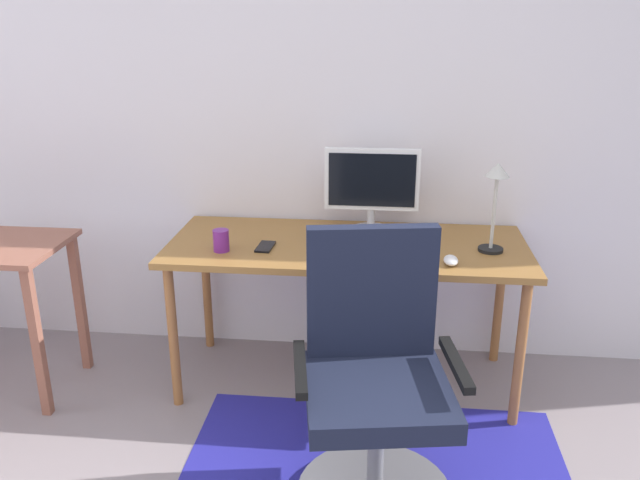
{
  "coord_description": "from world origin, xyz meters",
  "views": [
    {
      "loc": [
        0.02,
        -1.0,
        1.72
      ],
      "look_at": [
        -0.25,
        1.54,
        0.82
      ],
      "focal_mm": 36.39,
      "sensor_mm": 36.0,
      "label": 1
    }
  ],
  "objects": [
    {
      "name": "computer_mouse",
      "position": [
        0.3,
        1.58,
        0.74
      ],
      "size": [
        0.06,
        0.1,
        0.03
      ],
      "primitive_type": "ellipsoid",
      "color": "white",
      "rests_on": "desk"
    },
    {
      "name": "desk",
      "position": [
        -0.15,
        1.79,
        0.65
      ],
      "size": [
        1.64,
        0.68,
        0.72
      ],
      "color": "olive",
      "rests_on": "ground"
    },
    {
      "name": "monitor",
      "position": [
        -0.05,
        1.99,
        0.95
      ],
      "size": [
        0.45,
        0.18,
        0.4
      ],
      "color": "#B2B2B7",
      "rests_on": "desk"
    },
    {
      "name": "office_chair",
      "position": [
        0.01,
        1.02,
        0.4
      ],
      "size": [
        0.63,
        0.57,
        1.01
      ],
      "rotation": [
        0.0,
        0.0,
        0.16
      ],
      "color": "slate",
      "rests_on": "ground"
    },
    {
      "name": "keyboard",
      "position": [
        -0.05,
        1.6,
        0.73
      ],
      "size": [
        0.43,
        0.13,
        0.02
      ],
      "primitive_type": "cube",
      "color": "white",
      "rests_on": "desk"
    },
    {
      "name": "cell_phone",
      "position": [
        -0.51,
        1.69,
        0.72
      ],
      "size": [
        0.08,
        0.14,
        0.01
      ],
      "primitive_type": "cube",
      "rotation": [
        0.0,
        0.0,
        -0.06
      ],
      "color": "black",
      "rests_on": "desk"
    },
    {
      "name": "desk_lamp",
      "position": [
        0.49,
        1.75,
        1.0
      ],
      "size": [
        0.11,
        0.11,
        0.4
      ],
      "color": "black",
      "rests_on": "desk"
    },
    {
      "name": "wall_back",
      "position": [
        0.0,
        2.2,
        1.3
      ],
      "size": [
        6.0,
        0.1,
        2.6
      ],
      "primitive_type": "cube",
      "color": "silver",
      "rests_on": "ground"
    },
    {
      "name": "coffee_cup",
      "position": [
        -0.7,
        1.63,
        0.77
      ],
      "size": [
        0.07,
        0.07,
        0.1
      ],
      "primitive_type": "cylinder",
      "color": "#6C237F",
      "rests_on": "desk"
    }
  ]
}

